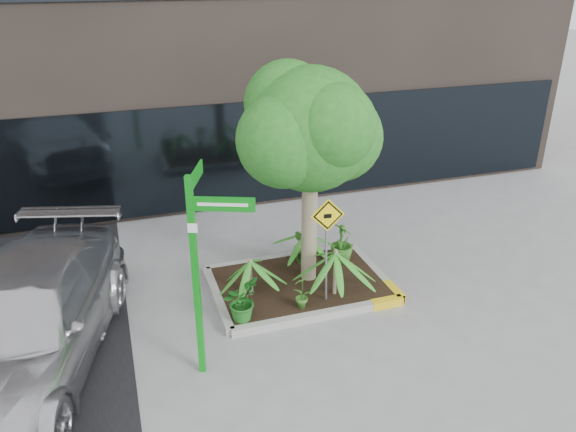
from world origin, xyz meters
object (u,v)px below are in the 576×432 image
object	(u,v)px
tree	(310,129)
street_sign_post	(200,256)
cattle_sign	(327,232)
parked_car	(25,322)

from	to	relation	value
tree	street_sign_post	world-z (taller)	tree
cattle_sign	street_sign_post	bearing A→B (deg)	-150.92
tree	cattle_sign	size ratio (longest dim) A/B	2.17
parked_car	street_sign_post	size ratio (longest dim) A/B	1.71
tree	street_sign_post	distance (m)	3.20
parked_car	cattle_sign	xyz separation A→B (m)	(4.93, 0.15, 0.67)
street_sign_post	cattle_sign	world-z (taller)	street_sign_post
parked_car	cattle_sign	bearing A→B (deg)	17.15
parked_car	tree	bearing A→B (deg)	26.35
cattle_sign	tree	bearing A→B (deg)	97.42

